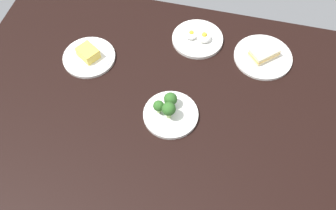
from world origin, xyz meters
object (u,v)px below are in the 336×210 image
at_px(plate_cheese, 89,56).
at_px(plate_broccoli, 170,111).
at_px(plate_eggs, 198,38).
at_px(plate_sandwich, 263,56).

xyz_separation_m(plate_cheese, plate_broccoli, (-0.34, 0.17, 0.01)).
height_order(plate_cheese, plate_broccoli, plate_broccoli).
distance_m(plate_eggs, plate_broccoli, 0.35).
bearing_deg(plate_sandwich, plate_broccoli, 49.40).
bearing_deg(plate_eggs, plate_sandwich, 173.53).
bearing_deg(plate_eggs, plate_cheese, 26.06).
bearing_deg(plate_cheese, plate_sandwich, -166.17).
xyz_separation_m(plate_eggs, plate_sandwich, (-0.25, 0.03, -0.00)).
distance_m(plate_cheese, plate_sandwich, 0.64).
relative_size(plate_broccoli, plate_sandwich, 0.86).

